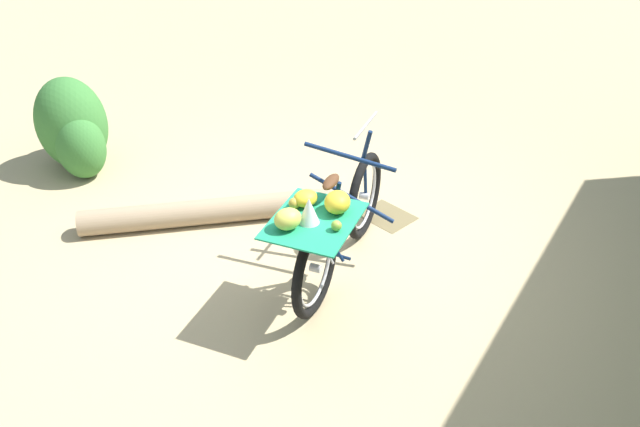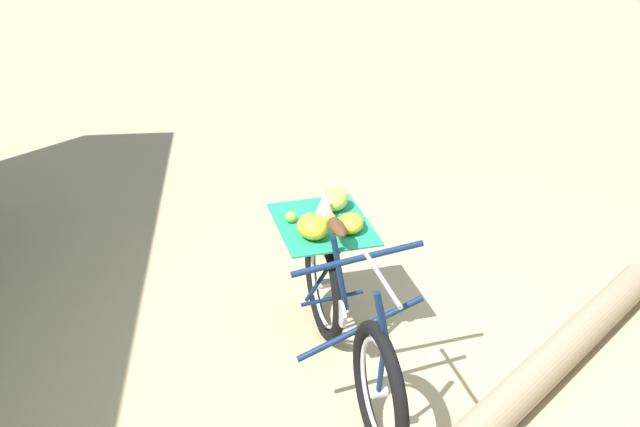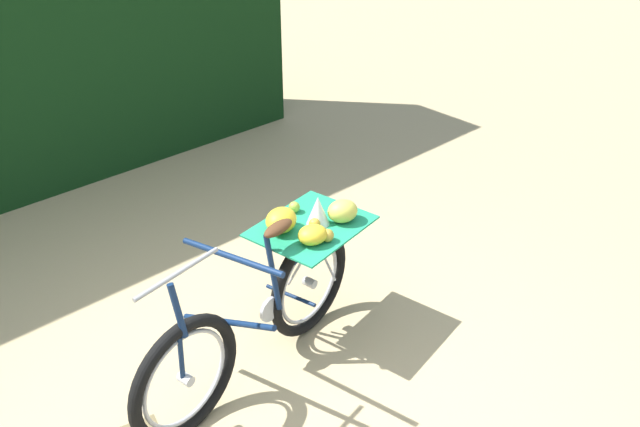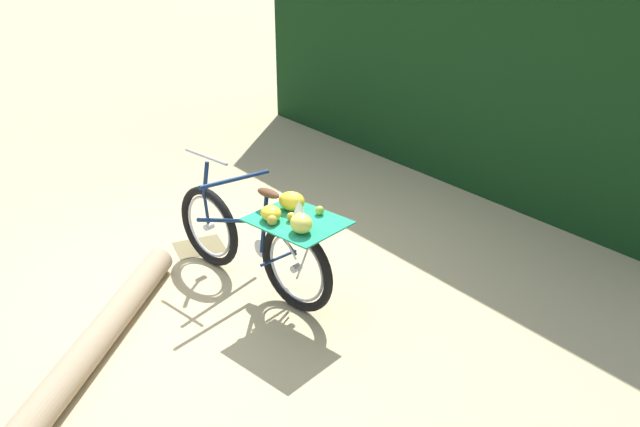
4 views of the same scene
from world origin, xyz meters
name	(u,v)px [view 3 (image 3 of 4)]	position (x,y,z in m)	size (l,w,h in m)	color
ground_plane	(257,403)	(0.00, 0.00, 0.00)	(60.00, 60.00, 0.00)	tan
bicycle	(267,300)	(-0.27, 0.21, 0.48)	(1.02, 1.74, 1.03)	black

